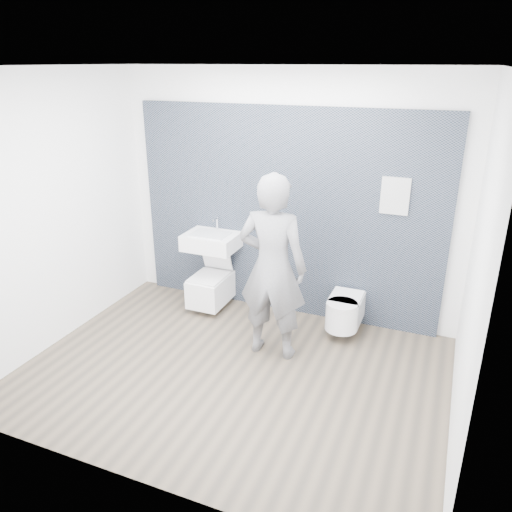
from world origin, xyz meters
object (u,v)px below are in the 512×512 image
at_px(toilet_square, 211,287).
at_px(toilet_rounded, 344,311).
at_px(visitor, 272,268).
at_px(washbasin, 211,241).

height_order(toilet_square, toilet_rounded, toilet_square).
bearing_deg(visitor, toilet_rounded, -135.07).
relative_size(toilet_square, toilet_rounded, 1.27).
relative_size(washbasin, toilet_square, 0.81).
height_order(washbasin, toilet_square, washbasin).
xyz_separation_m(washbasin, toilet_square, (0.00, -0.05, -0.58)).
bearing_deg(visitor, toilet_square, -34.42).
xyz_separation_m(washbasin, toilet_rounded, (1.65, -0.07, -0.57)).
xyz_separation_m(toilet_square, visitor, (1.04, -0.66, 0.68)).
distance_m(toilet_rounded, visitor, 1.11).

